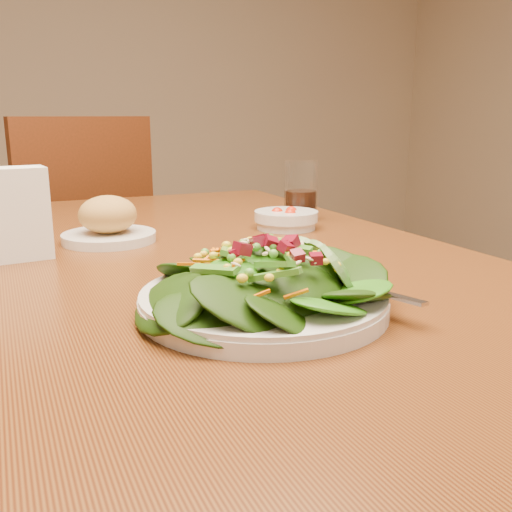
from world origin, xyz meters
The scene contains 7 objects.
dining_table centered at (0.00, 0.00, 0.65)m, with size 0.90×1.40×0.75m.
chair_far centered at (-0.06, 0.99, 0.51)m, with size 0.55×0.56×0.97m.
salad_plate centered at (0.01, -0.31, 0.78)m, with size 0.29×0.29×0.08m.
bread_plate centered at (-0.09, 0.14, 0.78)m, with size 0.17×0.17×0.08m.
tomato_bowl centered at (0.25, 0.12, 0.77)m, with size 0.13×0.13×0.04m.
drinking_glass centered at (0.33, 0.19, 0.80)m, with size 0.07×0.07×0.13m.
napkin_holder centered at (-0.25, 0.07, 0.83)m, with size 0.12×0.07×0.14m.
Camera 1 is at (-0.27, -0.88, 0.97)m, focal length 40.00 mm.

